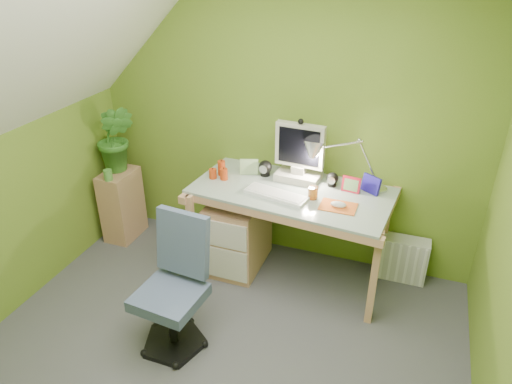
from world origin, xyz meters
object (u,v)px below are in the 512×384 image
(potted_plant, at_px, (116,138))
(radiator, at_px, (403,259))
(desk, at_px, (290,234))
(monitor, at_px, (300,149))
(desk_lamp, at_px, (360,152))
(side_ledge, at_px, (122,205))
(task_chair, at_px, (169,297))

(potted_plant, bearing_deg, radiator, 4.16)
(desk, distance_m, radiator, 0.94)
(monitor, distance_m, radiator, 1.24)
(desk, relative_size, potted_plant, 2.45)
(desk_lamp, distance_m, potted_plant, 2.06)
(monitor, relative_size, desk_lamp, 0.86)
(desk, distance_m, potted_plant, 1.70)
(side_ledge, distance_m, radiator, 2.50)
(monitor, relative_size, side_ledge, 0.80)
(desk, bearing_deg, radiator, 22.37)
(side_ledge, bearing_deg, radiator, 5.31)
(monitor, height_order, desk_lamp, desk_lamp)
(side_ledge, bearing_deg, desk_lamp, 3.91)
(side_ledge, bearing_deg, potted_plant, 90.00)
(potted_plant, relative_size, task_chair, 0.72)
(monitor, distance_m, desk_lamp, 0.45)
(desk, xyz_separation_m, desk_lamp, (0.45, 0.18, 0.70))
(desk_lamp, distance_m, task_chair, 1.68)
(side_ledge, bearing_deg, monitor, 5.00)
(desk, bearing_deg, desk_lamp, 27.05)
(side_ledge, xyz_separation_m, radiator, (2.48, 0.23, -0.14))
(radiator, bearing_deg, desk, -163.36)
(desk_lamp, xyz_separation_m, radiator, (0.43, 0.09, -0.91))
(side_ledge, height_order, potted_plant, potted_plant)
(desk, height_order, potted_plant, potted_plant)
(potted_plant, distance_m, radiator, 2.60)
(desk_lamp, height_order, side_ledge, desk_lamp)
(task_chair, relative_size, radiator, 2.23)
(monitor, distance_m, side_ledge, 1.77)
(desk, xyz_separation_m, side_ledge, (-1.60, 0.04, -0.07))
(desk_lamp, distance_m, radiator, 1.01)
(monitor, xyz_separation_m, side_ledge, (-1.60, -0.14, -0.73))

